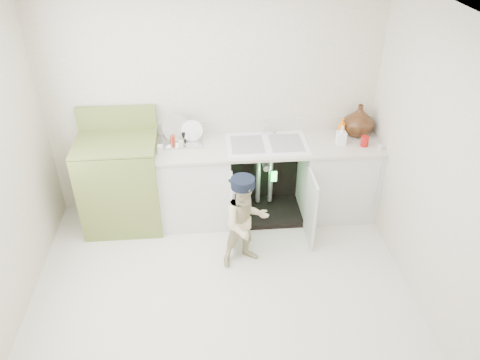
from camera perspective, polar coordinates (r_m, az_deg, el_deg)
ground at (r=4.46m, az=-2.21°, el=-13.70°), size 3.50×3.50×0.00m
room_shell at (r=3.65m, az=-2.62°, el=-0.15°), size 6.00×5.50×1.26m
counter_run at (r=5.13m, az=3.52°, el=0.31°), size 2.44×1.02×1.24m
avocado_stove at (r=5.12m, az=-14.26°, el=-0.25°), size 0.82×0.65×1.27m
repair_worker at (r=4.46m, az=0.71°, el=-5.09°), size 0.64×0.68×0.98m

